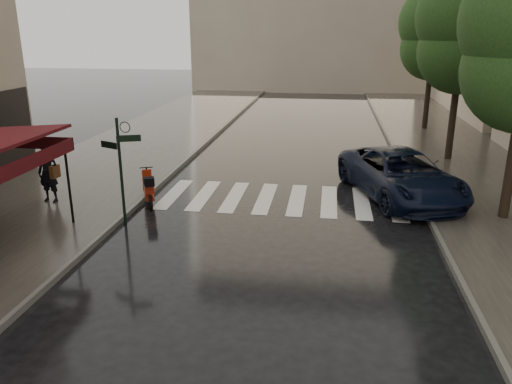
# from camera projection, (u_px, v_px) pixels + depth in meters

# --- Properties ---
(ground) EXTENTS (120.00, 120.00, 0.00)m
(ground) POSITION_uv_depth(u_px,v_px,m) (124.00, 278.00, 11.28)
(ground) COLOR black
(ground) RESTS_ON ground
(sidewalk_near) EXTENTS (6.00, 60.00, 0.12)m
(sidewalk_near) POSITION_uv_depth(u_px,v_px,m) (134.00, 149.00, 23.17)
(sidewalk_near) COLOR #38332D
(sidewalk_near) RESTS_ON ground
(sidewalk_far) EXTENTS (5.50, 60.00, 0.12)m
(sidewalk_far) POSITION_uv_depth(u_px,v_px,m) (466.00, 160.00, 21.12)
(sidewalk_far) COLOR #38332D
(sidewalk_far) RESTS_ON ground
(curb_near) EXTENTS (0.12, 60.00, 0.16)m
(curb_near) POSITION_uv_depth(u_px,v_px,m) (198.00, 151.00, 22.74)
(curb_near) COLOR #595651
(curb_near) RESTS_ON ground
(curb_far) EXTENTS (0.12, 60.00, 0.16)m
(curb_far) POSITION_uv_depth(u_px,v_px,m) (398.00, 158.00, 21.51)
(curb_far) COLOR #595651
(curb_far) RESTS_ON ground
(crosswalk) EXTENTS (7.85, 3.20, 0.01)m
(crosswalk) POSITION_uv_depth(u_px,v_px,m) (281.00, 199.00, 16.51)
(crosswalk) COLOR silver
(crosswalk) RESTS_ON ground
(signpost) EXTENTS (1.17, 0.29, 3.10)m
(signpost) POSITION_uv_depth(u_px,v_px,m) (121.00, 164.00, 13.70)
(signpost) COLOR black
(signpost) RESTS_ON ground
(tree_mid) EXTENTS (3.80, 3.80, 8.34)m
(tree_mid) POSITION_uv_depth(u_px,v_px,m) (464.00, 23.00, 19.51)
(tree_mid) COLOR black
(tree_mid) RESTS_ON sidewalk_far
(tree_far) EXTENTS (3.80, 3.80, 8.16)m
(tree_far) POSITION_uv_depth(u_px,v_px,m) (435.00, 27.00, 26.11)
(tree_far) COLOR black
(tree_far) RESTS_ON sidewalk_far
(pedestrian_with_umbrella) EXTENTS (1.24, 1.26, 2.57)m
(pedestrian_with_umbrella) POSITION_uv_depth(u_px,v_px,m) (45.00, 149.00, 15.41)
(pedestrian_with_umbrella) COLOR black
(pedestrian_with_umbrella) RESTS_ON sidewalk_near
(scooter) EXTENTS (0.86, 1.52, 1.07)m
(scooter) POSITION_uv_depth(u_px,v_px,m) (149.00, 189.00, 15.89)
(scooter) COLOR black
(scooter) RESTS_ON ground
(parked_car) EXTENTS (4.31, 6.15, 1.56)m
(parked_car) POSITION_uv_depth(u_px,v_px,m) (401.00, 175.00, 16.46)
(parked_car) COLOR black
(parked_car) RESTS_ON ground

